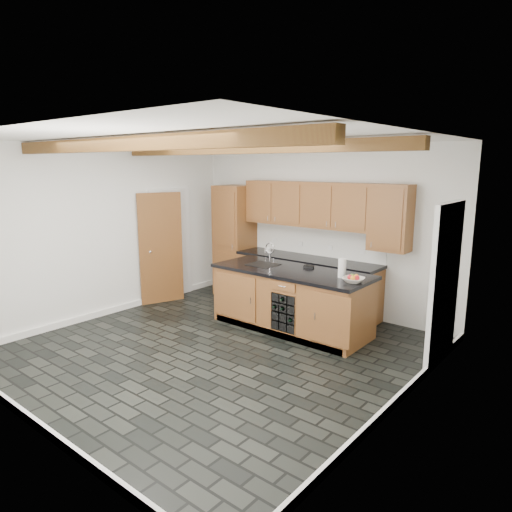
{
  "coord_description": "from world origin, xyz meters",
  "views": [
    {
      "loc": [
        4.13,
        -4.2,
        2.48
      ],
      "look_at": [
        0.02,
        0.8,
        1.18
      ],
      "focal_mm": 32.0,
      "sensor_mm": 36.0,
      "label": 1
    }
  ],
  "objects_px": {
    "fruit_bowl": "(353,280)",
    "paper_towel": "(342,268)",
    "island": "(291,300)",
    "kitchen_scale": "(309,266)"
  },
  "relations": [
    {
      "from": "kitchen_scale",
      "to": "fruit_bowl",
      "type": "height_order",
      "value": "fruit_bowl"
    },
    {
      "from": "kitchen_scale",
      "to": "paper_towel",
      "type": "xyz_separation_m",
      "value": [
        0.69,
        -0.21,
        0.11
      ]
    },
    {
      "from": "fruit_bowl",
      "to": "paper_towel",
      "type": "distance_m",
      "value": 0.32
    },
    {
      "from": "kitchen_scale",
      "to": "paper_towel",
      "type": "relative_size",
      "value": 0.64
    },
    {
      "from": "island",
      "to": "fruit_bowl",
      "type": "distance_m",
      "value": 1.19
    },
    {
      "from": "kitchen_scale",
      "to": "fruit_bowl",
      "type": "xyz_separation_m",
      "value": [
        0.95,
        -0.37,
        0.01
      ]
    },
    {
      "from": "island",
      "to": "paper_towel",
      "type": "bearing_deg",
      "value": 5.19
    },
    {
      "from": "fruit_bowl",
      "to": "paper_towel",
      "type": "xyz_separation_m",
      "value": [
        -0.26,
        0.15,
        0.1
      ]
    },
    {
      "from": "island",
      "to": "fruit_bowl",
      "type": "bearing_deg",
      "value": -4.2
    },
    {
      "from": "island",
      "to": "fruit_bowl",
      "type": "xyz_separation_m",
      "value": [
        1.07,
        -0.08,
        0.5
      ]
    }
  ]
}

